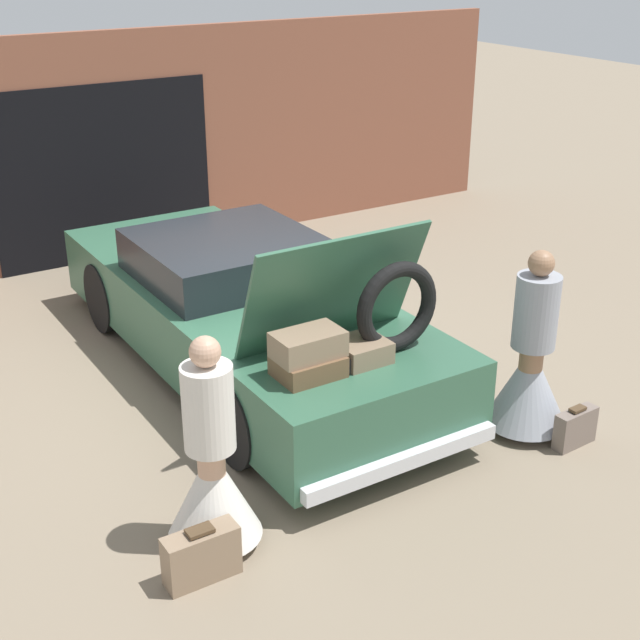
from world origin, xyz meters
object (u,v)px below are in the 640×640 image
object	(u,v)px
car	(244,310)
suitcase_beside_right_person	(575,428)
suitcase_beside_left_person	(201,555)
person_right	(530,370)
person_left	(212,474)

from	to	relation	value
car	suitcase_beside_right_person	size ratio (longest dim) A/B	12.40
car	suitcase_beside_left_person	bearing A→B (deg)	-123.12
car	suitcase_beside_right_person	bearing A→B (deg)	-59.25
car	suitcase_beside_left_person	size ratio (longest dim) A/B	10.10
person_right	suitcase_beside_left_person	xyz separation A→B (m)	(-3.13, -0.27, -0.38)
person_left	suitcase_beside_right_person	distance (m)	3.11
suitcase_beside_left_person	suitcase_beside_right_person	xyz separation A→B (m)	(3.29, -0.13, -0.02)
person_right	suitcase_beside_left_person	bearing A→B (deg)	87.74
person_left	suitcase_beside_right_person	bearing A→B (deg)	79.83
car	person_right	world-z (taller)	car
suitcase_beside_left_person	suitcase_beside_right_person	world-z (taller)	suitcase_beside_left_person
suitcase_beside_left_person	person_right	bearing A→B (deg)	4.91
person_left	person_right	xyz separation A→B (m)	(2.89, -0.03, 0.01)
person_left	suitcase_beside_right_person	size ratio (longest dim) A/B	3.85
car	person_left	world-z (taller)	car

